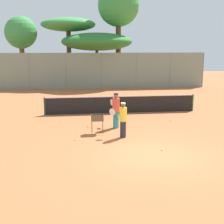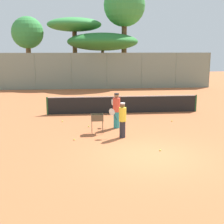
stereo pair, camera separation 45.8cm
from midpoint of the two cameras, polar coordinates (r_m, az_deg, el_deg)
ground_plane at (r=11.86m, az=8.42°, el=-7.98°), size 80.00×80.00×0.00m
tennis_net at (r=19.20m, az=2.76°, el=1.46°), size 9.34×0.10×1.07m
back_fence at (r=30.58m, az=-0.48°, el=7.53°), size 20.78×0.08×3.48m
tree_0 at (r=34.14m, az=-6.51°, el=15.43°), size 5.70×5.70×7.04m
tree_1 at (r=34.62m, az=-14.82°, el=13.69°), size 3.32×3.32×7.16m
tree_2 at (r=33.56m, az=2.69°, el=18.68°), size 4.23×4.23×10.29m
tree_3 at (r=32.73m, az=-1.33°, el=12.71°), size 7.24×7.24×5.46m
player_white_outfit at (r=15.55m, az=1.66°, el=0.36°), size 0.41×0.90×1.76m
player_red_cap at (r=13.90m, az=2.84°, el=-1.39°), size 0.80×0.52×1.58m
ball_cart at (r=14.63m, az=-1.84°, el=-1.29°), size 0.56×0.41×0.91m
tennis_ball_0 at (r=17.19m, az=-8.31°, el=-1.66°), size 0.07×0.07×0.07m
tennis_ball_1 at (r=15.93m, az=-3.48°, el=-2.63°), size 0.07×0.07×0.07m
tennis_ball_2 at (r=12.46m, az=9.86°, el=-6.89°), size 0.07×0.07×0.07m
tennis_ball_3 at (r=17.41m, az=11.65°, el=-1.61°), size 0.07×0.07×0.07m
tennis_ball_4 at (r=13.73m, az=-5.98°, el=-5.03°), size 0.07×0.07×0.07m
parked_car at (r=32.88m, az=-3.41°, el=5.91°), size 4.20×1.70×1.60m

